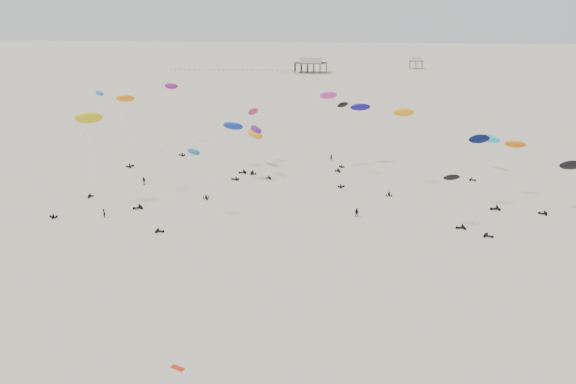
# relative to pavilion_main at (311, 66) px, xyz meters

# --- Properties ---
(ground_plane) EXTENTS (900.00, 900.00, 0.00)m
(ground_plane) POSITION_rel_pavilion_main_xyz_m (10.00, -150.00, -4.22)
(ground_plane) COLOR beige
(pavilion_main) EXTENTS (21.00, 13.00, 9.80)m
(pavilion_main) POSITION_rel_pavilion_main_xyz_m (0.00, 0.00, 0.00)
(pavilion_main) COLOR brown
(pavilion_main) RESTS_ON ground
(pavilion_small) EXTENTS (9.00, 7.00, 8.00)m
(pavilion_small) POSITION_rel_pavilion_main_xyz_m (70.00, 30.00, -0.74)
(pavilion_small) COLOR brown
(pavilion_small) RESTS_ON ground
(pier_fence) EXTENTS (80.20, 0.20, 1.50)m
(pier_fence) POSITION_rel_pavilion_main_xyz_m (-52.00, -0.00, -3.45)
(pier_fence) COLOR black
(pier_fence) RESTS_ON ground
(rig_0) EXTENTS (6.64, 5.55, 20.73)m
(rig_0) POSITION_rel_pavilion_main_xyz_m (17.12, -221.31, 11.36)
(rig_0) COLOR black
(rig_0) RESTS_ON ground
(rig_1) EXTENTS (8.08, 16.74, 21.55)m
(rig_1) POSITION_rel_pavilion_main_xyz_m (-38.69, -217.39, 3.77)
(rig_1) COLOR black
(rig_1) RESTS_ON ground
(rig_2) EXTENTS (9.60, 16.33, 22.78)m
(rig_2) POSITION_rel_pavilion_main_xyz_m (-30.53, -199.98, 10.11)
(rig_2) COLOR black
(rig_2) RESTS_ON ground
(rig_3) EXTENTS (3.34, 10.76, 23.28)m
(rig_3) POSITION_rel_pavilion_main_xyz_m (-35.81, -243.88, 9.67)
(rig_3) COLOR black
(rig_3) RESTS_ON ground
(rig_4) EXTENTS (8.62, 17.34, 20.10)m
(rig_4) POSITION_rel_pavilion_main_xyz_m (-2.42, -219.99, 7.38)
(rig_4) COLOR black
(rig_4) RESTS_ON ground
(rig_5) EXTENTS (3.70, 11.59, 19.72)m
(rig_5) POSITION_rel_pavilion_main_xyz_m (20.30, -230.42, 9.05)
(rig_5) COLOR black
(rig_5) RESTS_ON ground
(rig_6) EXTENTS (7.94, 16.46, 18.64)m
(rig_6) POSITION_rel_pavilion_main_xyz_m (-6.37, -236.23, 7.96)
(rig_6) COLOR black
(rig_6) RESTS_ON ground
(rig_7) EXTENTS (9.75, 6.58, 12.08)m
(rig_7) POSITION_rel_pavilion_main_xyz_m (43.66, -261.44, 2.57)
(rig_7) COLOR black
(rig_7) RESTS_ON ground
(rig_8) EXTENTS (8.45, 5.89, 17.17)m
(rig_8) POSITION_rel_pavilion_main_xyz_m (24.48, -216.29, 10.14)
(rig_8) COLOR black
(rig_8) RESTS_ON ground
(rig_9) EXTENTS (8.21, 6.06, 13.60)m
(rig_9) POSITION_rel_pavilion_main_xyz_m (-1.78, -230.80, 6.17)
(rig_9) COLOR black
(rig_9) RESTS_ON ground
(rig_10) EXTENTS (9.15, 5.50, 11.64)m
(rig_10) POSITION_rel_pavilion_main_xyz_m (67.09, -248.30, 4.48)
(rig_10) COLOR black
(rig_10) RESTS_ON ground
(rig_11) EXTENTS (8.19, 10.00, 16.04)m
(rig_11) POSITION_rel_pavilion_main_xyz_m (-10.74, -262.64, 5.19)
(rig_11) COLOR black
(rig_11) RESTS_ON ground
(rig_12) EXTENTS (8.92, 12.21, 15.31)m
(rig_12) POSITION_rel_pavilion_main_xyz_m (57.10, -242.04, 4.76)
(rig_12) COLOR black
(rig_12) RESTS_ON ground
(rig_13) EXTENTS (8.35, 15.14, 19.29)m
(rig_13) POSITION_rel_pavilion_main_xyz_m (47.69, -250.22, 7.97)
(rig_13) COLOR black
(rig_13) RESTS_ON ground
(rig_14) EXTENTS (9.35, 12.52, 13.22)m
(rig_14) POSITION_rel_pavilion_main_xyz_m (58.12, -219.69, 3.50)
(rig_14) COLOR black
(rig_14) RESTS_ON ground
(rig_15) EXTENTS (6.35, 11.75, 11.32)m
(rig_15) POSITION_rel_pavilion_main_xyz_m (-2.71, -221.23, 3.77)
(rig_15) COLOR black
(rig_15) RESTS_ON ground
(rig_16) EXTENTS (5.94, 9.02, 19.27)m
(rig_16) POSITION_rel_pavilion_main_xyz_m (33.62, -236.03, 10.17)
(rig_16) COLOR black
(rig_16) RESTS_ON ground
(rig_17) EXTENTS (10.31, 10.70, 21.45)m
(rig_17) POSITION_rel_pavilion_main_xyz_m (-32.83, -255.22, 13.26)
(rig_17) COLOR black
(rig_17) RESTS_ON ground
(rig_18) EXTENTS (7.78, 11.57, 23.63)m
(rig_18) POSITION_rel_pavilion_main_xyz_m (-25.72, -249.38, 10.74)
(rig_18) COLOR black
(rig_18) RESTS_ON ground
(rig_19) EXTENTS (6.55, 8.00, 12.65)m
(rig_19) POSITION_rel_pavilion_main_xyz_m (-7.22, -223.76, 3.43)
(rig_19) COLOR black
(rig_19) RESTS_ON ground
(spectator_0) EXTENTS (1.00, 0.97, 2.28)m
(spectator_0) POSITION_rel_pavilion_main_xyz_m (-27.99, -261.26, -4.22)
(spectator_0) COLOR black
(spectator_0) RESTS_ON ground
(spectator_1) EXTENTS (1.26, 0.92, 2.32)m
(spectator_1) POSITION_rel_pavilion_main_xyz_m (23.68, -256.25, -4.22)
(spectator_1) COLOR black
(spectator_1) RESTS_ON ground
(spectator_2) EXTENTS (1.50, 1.09, 2.29)m
(spectator_2) POSITION_rel_pavilion_main_xyz_m (-27.40, -238.73, -4.22)
(spectator_2) COLOR black
(spectator_2) RESTS_ON ground
(spectator_3) EXTENTS (0.87, 0.68, 2.12)m
(spectator_3) POSITION_rel_pavilion_main_xyz_m (17.51, -212.08, -4.22)
(spectator_3) COLOR black
(spectator_3) RESTS_ON ground
(grounded_kite_b) EXTENTS (1.93, 1.39, 0.07)m
(grounded_kite_b) POSITION_rel_pavilion_main_xyz_m (1.02, -309.08, -4.22)
(grounded_kite_b) COLOR red
(grounded_kite_b) RESTS_ON ground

